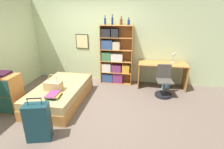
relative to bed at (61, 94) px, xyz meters
The scene contains 17 objects.
ground_plane 0.64m from the bed, ahead, with size 14.00×14.00×0.00m, color #66564C.
wall_back 2.09m from the bed, 70.46° to the left, with size 10.00×0.09×2.60m.
bed is the anchor object (origin of this frame).
handbag 0.41m from the bed, 97.74° to the right, with size 0.39×0.24×0.39m.
book_stack_on_bed 0.66m from the bed, 77.17° to the right, with size 0.32×0.40×0.09m.
suitcase 1.39m from the bed, 80.32° to the right, with size 0.46×0.34×0.83m.
dresser 1.22m from the bed, 150.88° to the right, with size 0.65×0.46×0.86m.
magazine_pile_on_dresser 1.37m from the bed, 152.49° to the right, with size 0.30×0.36×0.06m.
bookcase 1.93m from the bed, 53.37° to the left, with size 0.96×0.32×1.79m.
bottle_green 2.40m from the bed, 60.78° to the left, with size 0.06×0.06×0.26m.
bottle_brown 2.48m from the bed, 54.45° to the left, with size 0.06×0.06×0.29m.
bottle_clear 2.60m from the bed, 49.13° to the left, with size 0.08×0.08×0.23m.
bottle_blue 2.69m from the bed, 43.94° to the left, with size 0.07×0.07×0.21m.
desk 2.91m from the bed, 27.76° to the left, with size 1.37×0.58×0.75m.
desk_lamp 3.29m from the bed, 26.31° to the left, with size 0.15×0.11×0.35m.
desk_chair 2.71m from the bed, 17.29° to the left, with size 0.45×0.45×0.84m.
waste_bin 3.00m from the bed, 25.49° to the left, with size 0.26×0.26×0.25m.
Camera 1 is at (1.36, -3.65, 2.21)m, focal length 28.00 mm.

